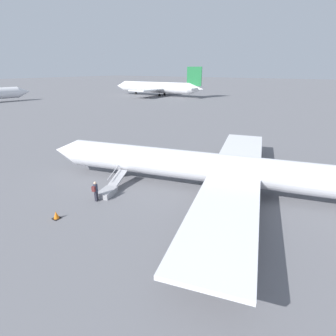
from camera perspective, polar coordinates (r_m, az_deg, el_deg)
The scene contains 6 objects.
ground_plane at distance 24.42m, azimuth 10.55°, elevation -4.60°, with size 600.00×600.00×0.00m, color slate.
airplane_main at distance 23.52m, azimuth 13.34°, elevation -0.34°, with size 35.40×27.64×6.95m.
airplane_far_left at distance 109.78m, azimuth -2.33°, elevation 17.15°, with size 41.00×30.35×10.95m.
boarding_stairs at distance 23.73m, azimuth -12.63°, elevation -4.54°, with size 1.99×4.14×1.72m.
passenger at distance 22.37m, azimuth -15.51°, elevation -4.66°, with size 0.40×0.56×1.74m.
traffic_cone_near_stairs at distance 21.17m, azimuth -23.17°, elevation -9.44°, with size 0.53×0.53×0.58m.
Camera 1 is at (-8.19, 20.55, 10.35)m, focal length 28.00 mm.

